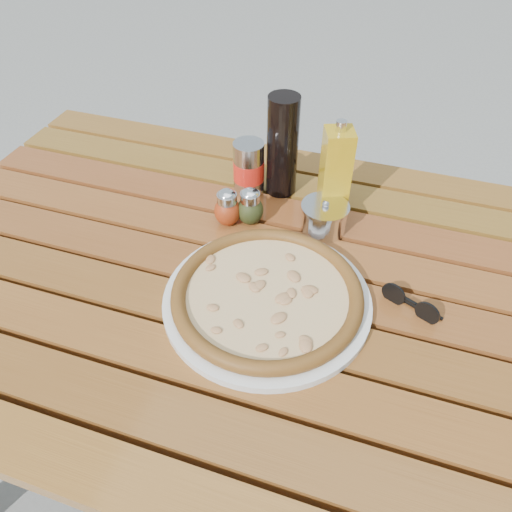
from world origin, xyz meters
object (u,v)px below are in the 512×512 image
(soda_can, at_px, (249,169))
(table, at_px, (253,302))
(pepper_shaker, at_px, (227,208))
(oregano_shaker, at_px, (250,207))
(dark_bottle, at_px, (282,146))
(parmesan_tin, at_px, (324,217))
(sunglasses, at_px, (411,303))
(plate, at_px, (267,300))
(olive_oil_cruet, at_px, (335,173))
(pizza, at_px, (267,294))

(soda_can, bearing_deg, table, -69.57)
(pepper_shaker, xyz_separation_m, oregano_shaker, (0.04, 0.02, 0.00))
(table, bearing_deg, dark_bottle, 95.50)
(soda_can, distance_m, parmesan_tin, 0.20)
(soda_can, distance_m, sunglasses, 0.45)
(table, xyz_separation_m, dark_bottle, (-0.03, 0.27, 0.19))
(parmesan_tin, bearing_deg, dark_bottle, 139.25)
(table, xyz_separation_m, soda_can, (-0.09, 0.25, 0.13))
(plate, bearing_deg, oregano_shaker, 116.30)
(plate, bearing_deg, parmesan_tin, 78.12)
(pepper_shaker, distance_m, sunglasses, 0.40)
(dark_bottle, distance_m, olive_oil_cruet, 0.13)
(table, height_order, sunglasses, sunglasses)
(pizza, bearing_deg, sunglasses, 14.96)
(pizza, height_order, soda_can, soda_can)
(parmesan_tin, relative_size, sunglasses, 1.08)
(plate, distance_m, olive_oil_cruet, 0.31)
(pepper_shaker, distance_m, oregano_shaker, 0.05)
(table, distance_m, pepper_shaker, 0.20)
(oregano_shaker, bearing_deg, dark_bottle, 77.77)
(pizza, bearing_deg, dark_bottle, 102.30)
(olive_oil_cruet, height_order, parmesan_tin, olive_oil_cruet)
(oregano_shaker, xyz_separation_m, soda_can, (-0.04, 0.10, 0.02))
(dark_bottle, relative_size, soda_can, 1.83)
(parmesan_tin, bearing_deg, plate, -101.88)
(table, height_order, soda_can, soda_can)
(table, relative_size, plate, 3.89)
(pizza, height_order, olive_oil_cruet, olive_oil_cruet)
(plate, bearing_deg, table, 128.75)
(pizza, bearing_deg, table, 128.75)
(pepper_shaker, height_order, dark_bottle, dark_bottle)
(parmesan_tin, distance_m, sunglasses, 0.25)
(table, relative_size, parmesan_tin, 11.87)
(pepper_shaker, relative_size, parmesan_tin, 0.70)
(pepper_shaker, distance_m, parmesan_tin, 0.20)
(pepper_shaker, distance_m, soda_can, 0.12)
(dark_bottle, bearing_deg, table, -84.50)
(pepper_shaker, bearing_deg, olive_oil_cruet, 28.47)
(soda_can, bearing_deg, dark_bottle, 22.37)
(pizza, xyz_separation_m, oregano_shaker, (-0.10, 0.20, 0.02))
(plate, distance_m, parmesan_tin, 0.23)
(dark_bottle, height_order, sunglasses, dark_bottle)
(pepper_shaker, bearing_deg, parmesan_tin, 12.74)
(dark_bottle, relative_size, parmesan_tin, 1.87)
(table, bearing_deg, soda_can, 110.43)
(pizza, xyz_separation_m, soda_can, (-0.14, 0.30, 0.04))
(table, relative_size, soda_can, 11.67)
(plate, relative_size, parmesan_tin, 3.05)
(oregano_shaker, distance_m, olive_oil_cruet, 0.18)
(table, bearing_deg, pepper_shaker, 127.18)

